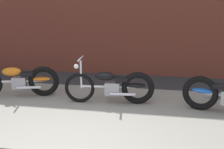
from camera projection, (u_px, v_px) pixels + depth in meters
The scene contains 3 objects.
sidewalk_slab at pixel (91, 110), 5.69m from camera, with size 36.00×3.50×0.01m, color gray.
motorcycle_orange at pixel (23, 80), 6.50m from camera, with size 1.96×0.78×1.03m.
motorcycle_black at pixel (116, 86), 6.04m from camera, with size 2.00×0.58×1.03m.
Camera 1 is at (1.38, -3.42, 2.12)m, focal length 43.78 mm.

